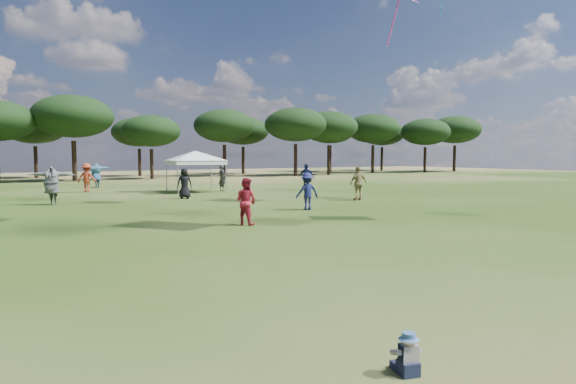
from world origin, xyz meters
The scene contains 4 objects.
tree_line centered at (2.39, 47.41, 5.42)m, with size 108.78×17.63×7.77m.
tent_right centered at (7.79, 26.54, 2.45)m, with size 6.29×6.29×2.88m.
toddler centered at (0.62, 1.58, 0.20)m, with size 0.34×0.37×0.46m.
festival_crowd centered at (0.36, 23.23, 0.88)m, with size 30.06×23.25×1.90m.
Camera 1 is at (-3.05, -1.95, 2.32)m, focal length 30.00 mm.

